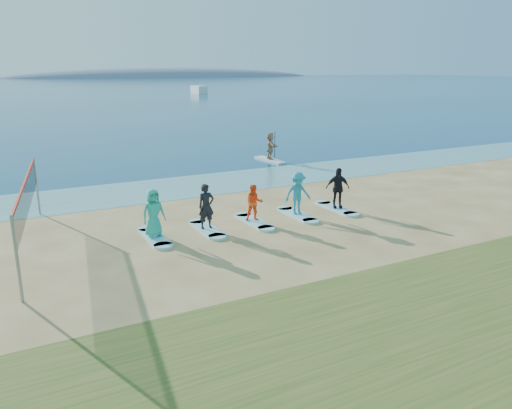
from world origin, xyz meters
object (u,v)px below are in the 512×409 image
volleyball_net (27,196)px  student_1 (206,206)px  student_4 (338,188)px  boat_offshore_b (199,93)px  surfboard_3 (297,215)px  student_2 (254,203)px  paddleboard (270,160)px  student_0 (153,213)px  student_3 (298,193)px  surfboard_0 (155,237)px  surfboard_4 (337,208)px  surfboard_1 (207,229)px  paddleboarder (270,146)px  surfboard_2 (254,222)px

volleyball_net → student_1: bearing=-9.4°
volleyball_net → student_4: 12.64m
boat_offshore_b → surfboard_3: (-34.45, -98.46, 0.04)m
student_2 → surfboard_3: student_2 is taller
volleyball_net → paddleboard: 19.31m
volleyball_net → student_0: 4.35m
volleyball_net → paddleboard: bearing=34.5°
volleyball_net → student_3: size_ratio=4.92×
student_0 → surfboard_3: student_0 is taller
surfboard_0 → student_1: student_1 is taller
paddleboard → surfboard_4: size_ratio=1.36×
volleyball_net → surfboard_1: 6.59m
student_3 → surfboard_4: (2.11, 0.00, -0.96)m
student_0 → paddleboarder: bearing=35.9°
paddleboarder → boat_offshore_b: (29.06, 86.54, -1.03)m
surfboard_1 → paddleboarder: bearing=51.1°
surfboard_2 → surfboard_4: size_ratio=1.00×
volleyball_net → surfboard_1: bearing=-9.4°
volleyball_net → student_3: (10.45, -1.03, -0.90)m
student_2 → surfboard_4: bearing=19.6°
student_1 → surfboard_1: bearing=0.0°
surfboard_0 → student_3: size_ratio=1.20×
surfboard_2 → surfboard_3: (2.11, 0.00, 0.00)m
paddleboard → surfboard_1: paddleboard is taller
student_0 → student_1: bearing=-9.6°
surfboard_1 → student_2: size_ratio=1.45×
volleyball_net → student_1: size_ratio=5.07×
volleyball_net → surfboard_2: (8.34, -1.03, -1.86)m
surfboard_4 → student_4: 0.96m
paddleboarder → surfboard_3: paddleboarder is taller
surfboard_0 → student_3: (6.33, 0.00, 0.96)m
paddleboard → student_4: 12.40m
paddleboard → student_4: bearing=-109.8°
surfboard_3 → surfboard_1: bearing=180.0°
surfboard_0 → student_2: size_ratio=1.45×
surfboard_0 → surfboard_2: bearing=0.0°
paddleboarder → student_0: 16.71m
surfboard_3 → student_1: bearing=180.0°
surfboard_4 → student_4: size_ratio=1.21×
student_4 → student_2: bearing=-158.5°
paddleboarder → surfboard_0: 16.74m
student_2 → paddleboarder: bearing=77.5°
surfboard_4 → surfboard_0: bearing=180.0°
surfboard_3 → student_4: size_ratio=1.21×
paddleboard → surfboard_1: 15.31m
surfboard_2 → student_4: student_4 is taller
surfboard_1 → student_1: (0.00, 0.00, 0.93)m
boat_offshore_b → paddleboard: bearing=-109.2°
surfboard_4 → student_4: student_4 is taller
student_0 → student_4: student_4 is taller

